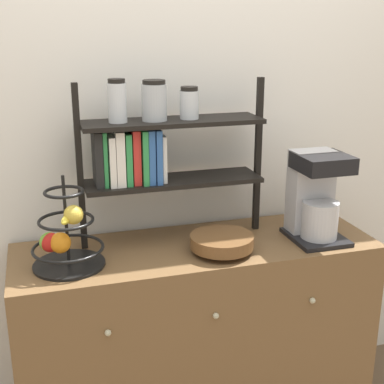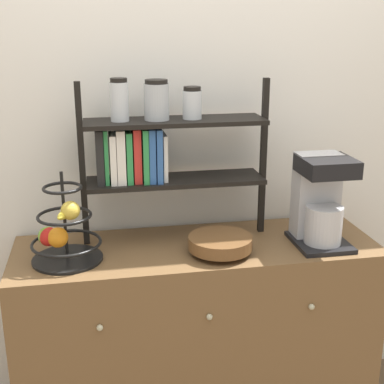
% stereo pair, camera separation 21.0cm
% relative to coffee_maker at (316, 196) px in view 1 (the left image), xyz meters
% --- Properties ---
extents(wall_back, '(7.00, 0.05, 2.60)m').
position_rel_coffee_maker_xyz_m(wall_back, '(-0.50, 0.34, 0.27)').
color(wall_back, silver).
rests_on(wall_back, ground_plane).
extents(sideboard, '(1.48, 0.50, 0.85)m').
position_rel_coffee_maker_xyz_m(sideboard, '(-0.50, 0.06, -0.61)').
color(sideboard, brown).
rests_on(sideboard, ground_plane).
extents(coffee_maker, '(0.21, 0.25, 0.37)m').
position_rel_coffee_maker_xyz_m(coffee_maker, '(0.00, 0.00, 0.00)').
color(coffee_maker, black).
rests_on(coffee_maker, sideboard).
extents(fruit_stand, '(0.27, 0.27, 0.35)m').
position_rel_coffee_maker_xyz_m(fruit_stand, '(-1.02, -0.00, -0.07)').
color(fruit_stand, black).
rests_on(fruit_stand, sideboard).
extents(wooden_bowl, '(0.25, 0.25, 0.07)m').
position_rel_coffee_maker_xyz_m(wooden_bowl, '(-0.42, -0.04, -0.14)').
color(wooden_bowl, brown).
rests_on(wooden_bowl, sideboard).
extents(shelf_hutch, '(0.77, 0.20, 0.67)m').
position_rel_coffee_maker_xyz_m(shelf_hutch, '(-0.66, 0.16, 0.22)').
color(shelf_hutch, black).
rests_on(shelf_hutch, sideboard).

